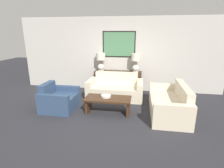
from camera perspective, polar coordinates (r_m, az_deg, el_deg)
ground_plane at (r=4.53m, az=-1.81°, el=-11.17°), size 20.00×20.00×0.00m
back_wall at (r=6.49m, az=2.29°, el=9.60°), size 7.42×0.12×2.65m
console_table at (r=6.41m, az=1.89°, el=0.84°), size 1.69×0.39×0.76m
table_lamp_left at (r=6.35m, az=-3.71°, el=7.80°), size 0.32×0.32×0.64m
table_lamp_right at (r=6.20m, az=7.77°, el=7.46°), size 0.32×0.32×0.64m
couch_by_back_wall at (r=5.82m, az=1.05°, el=-1.81°), size 1.80×0.89×0.81m
couch_by_side at (r=4.91m, az=18.28°, el=-6.22°), size 0.89×1.80×0.81m
coffee_table at (r=4.71m, az=-1.33°, el=-5.82°), size 1.23×0.56×0.43m
decorative_bowl at (r=4.71m, az=-1.99°, el=-3.97°), size 0.27×0.27×0.06m
armchair_near_back_wall at (r=5.19m, az=-16.96°, el=-5.02°), size 0.89×0.94×0.75m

